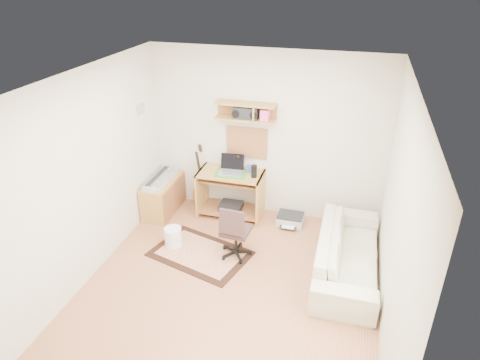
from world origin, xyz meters
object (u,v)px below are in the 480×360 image
(desk, at_px, (231,194))
(sofa, at_px, (349,247))
(printer, at_px, (290,219))
(cabinet, at_px, (163,196))
(task_chair, at_px, (236,231))

(desk, height_order, sofa, sofa)
(desk, relative_size, sofa, 0.51)
(desk, bearing_deg, printer, -0.68)
(desk, height_order, cabinet, desk)
(task_chair, bearing_deg, cabinet, 152.80)
(printer, relative_size, sofa, 0.21)
(cabinet, bearing_deg, desk, 9.12)
(cabinet, xyz_separation_m, sofa, (2.96, -0.78, 0.11))
(task_chair, distance_m, cabinet, 1.70)
(desk, relative_size, cabinet, 1.11)
(task_chair, bearing_deg, desk, 113.15)
(task_chair, height_order, printer, task_chair)
(desk, relative_size, printer, 2.48)
(cabinet, relative_size, printer, 2.23)
(cabinet, height_order, printer, cabinet)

